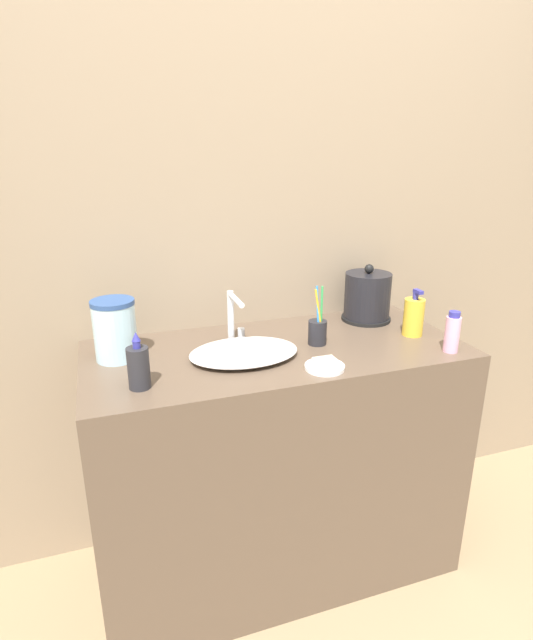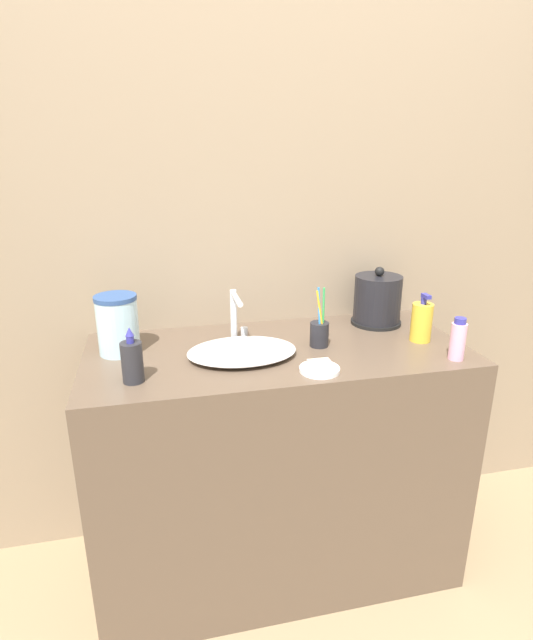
% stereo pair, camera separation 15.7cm
% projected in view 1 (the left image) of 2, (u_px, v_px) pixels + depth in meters
% --- Properties ---
extents(ground_plane, '(12.00, 12.00, 0.00)m').
position_uv_depth(ground_plane, '(304.00, 618.00, 1.64)').
color(ground_plane, '#997F5B').
extents(wall_back, '(6.00, 0.04, 2.60)m').
position_uv_depth(wall_back, '(249.00, 198.00, 1.73)').
color(wall_back, gray).
rests_on(wall_back, ground_plane).
extents(vanity_counter, '(1.22, 0.55, 0.85)m').
position_uv_depth(vanity_counter, '(276.00, 460.00, 1.75)').
color(vanity_counter, brown).
rests_on(vanity_counter, ground_plane).
extents(sink_basin, '(0.34, 0.24, 0.04)m').
position_uv_depth(sink_basin, '(244.00, 352.00, 1.53)').
color(sink_basin, white).
rests_on(sink_basin, vanity_counter).
extents(faucet, '(0.06, 0.15, 0.17)m').
position_uv_depth(faucet, '(234.00, 314.00, 1.63)').
color(faucet, silver).
rests_on(faucet, vanity_counter).
extents(electric_kettle, '(0.18, 0.18, 0.21)m').
position_uv_depth(electric_kettle, '(367.00, 298.00, 1.85)').
color(electric_kettle, black).
rests_on(electric_kettle, vanity_counter).
extents(toothbrush_cup, '(0.06, 0.06, 0.20)m').
position_uv_depth(toothbrush_cup, '(318.00, 331.00, 1.63)').
color(toothbrush_cup, '#232328').
rests_on(toothbrush_cup, vanity_counter).
extents(lotion_bottle, '(0.07, 0.07, 0.16)m').
position_uv_depth(lotion_bottle, '(414.00, 317.00, 1.70)').
color(lotion_bottle, gold).
rests_on(lotion_bottle, vanity_counter).
extents(shampoo_bottle, '(0.05, 0.05, 0.13)m').
position_uv_depth(shampoo_bottle, '(452.00, 333.00, 1.56)').
color(shampoo_bottle, '#EAA8C6').
rests_on(shampoo_bottle, vanity_counter).
extents(mouthwash_bottle, '(0.06, 0.06, 0.16)m').
position_uv_depth(mouthwash_bottle, '(139.00, 367.00, 1.32)').
color(mouthwash_bottle, '#28282D').
rests_on(mouthwash_bottle, vanity_counter).
extents(soap_dish, '(0.12, 0.12, 0.03)m').
position_uv_depth(soap_dish, '(325.00, 366.00, 1.46)').
color(soap_dish, white).
rests_on(soap_dish, vanity_counter).
extents(water_pitcher, '(0.13, 0.13, 0.19)m').
position_uv_depth(water_pitcher, '(115.00, 330.00, 1.50)').
color(water_pitcher, '#B2DBEA').
rests_on(water_pitcher, vanity_counter).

